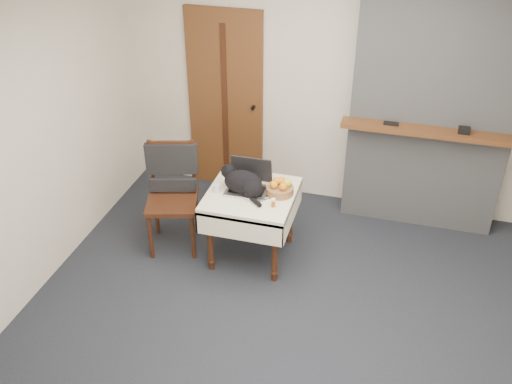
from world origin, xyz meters
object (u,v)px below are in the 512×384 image
cat (244,183)px  door (226,102)px  cream_jar (217,188)px  pill_bottle (273,203)px  chair (172,181)px  side_table (251,203)px  fruit_basket (280,188)px  laptop (249,182)px

cat → door: bearing=136.3°
cream_jar → pill_bottle: (0.55, -0.10, 0.01)m
cat → chair: size_ratio=0.45×
door → chair: (-0.16, -1.16, -0.33)m
side_table → door: bearing=117.6°
fruit_basket → laptop: bearing=178.3°
pill_bottle → chair: 1.06m
pill_bottle → fruit_basket: 0.23m
door → chair: door is taller
door → pill_bottle: (0.88, -1.37, -0.26)m
laptop → fruit_basket: 0.29m
cream_jar → chair: 0.51m
door → cream_jar: (0.33, -1.27, -0.26)m
laptop → fruit_basket: size_ratio=1.55×
side_table → cream_jar: (-0.30, -0.07, 0.15)m
side_table → laptop: (-0.04, 0.07, 0.18)m
side_table → laptop: laptop is taller
cat → cream_jar: (-0.24, -0.04, -0.07)m
door → fruit_basket: bearing=-52.5°
cream_jar → fruit_basket: (0.55, 0.13, 0.02)m
chair → fruit_basket: bearing=-15.5°
cream_jar → laptop: bearing=27.1°
door → fruit_basket: size_ratio=8.16×
side_table → fruit_basket: (0.25, 0.06, 0.17)m
cat → pill_bottle: 0.34m
pill_bottle → chair: bearing=168.1°
laptop → pill_bottle: (0.29, -0.23, -0.03)m
cat → pill_bottle: cat is taller
laptop → cat: (-0.02, -0.09, 0.04)m
chair → laptop: bearing=-14.7°
door → cream_jar: size_ratio=28.34×
cat → chair: chair is taller
cat → fruit_basket: size_ratio=1.91×
door → laptop: bearing=-62.6°
fruit_basket → side_table: bearing=-166.9°
chair → cream_jar: bearing=-29.5°
pill_bottle → cream_jar: bearing=169.8°
fruit_basket → chair: 1.05m
fruit_basket → cat: bearing=-165.2°
door → cream_jar: 1.34m
cat → chair: (-0.73, 0.07, -0.14)m
door → side_table: door is taller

